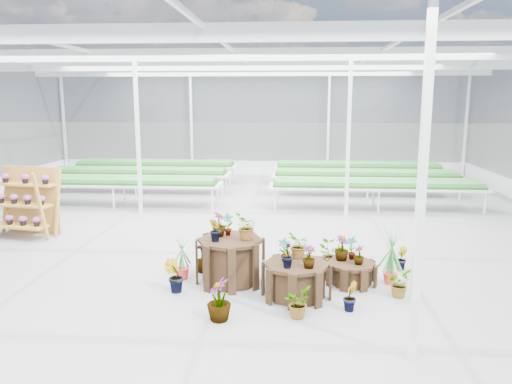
# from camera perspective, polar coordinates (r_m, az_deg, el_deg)

# --- Properties ---
(ground_plane) EXTENTS (24.00, 24.00, 0.00)m
(ground_plane) POSITION_cam_1_polar(r_m,az_deg,el_deg) (10.73, -3.73, -7.47)
(ground_plane) COLOR gray
(ground_plane) RESTS_ON ground
(greenhouse_shell) EXTENTS (18.00, 24.00, 4.50)m
(greenhouse_shell) POSITION_cam_1_polar(r_m,az_deg,el_deg) (10.25, -3.88, 4.56)
(greenhouse_shell) COLOR white
(greenhouse_shell) RESTS_ON ground
(steel_frame) EXTENTS (18.00, 24.00, 4.50)m
(steel_frame) POSITION_cam_1_polar(r_m,az_deg,el_deg) (10.25, -3.88, 4.56)
(steel_frame) COLOR silver
(steel_frame) RESTS_ON ground
(nursery_benches) EXTENTS (16.00, 7.00, 0.84)m
(nursery_benches) POSITION_cam_1_polar(r_m,az_deg,el_deg) (17.60, -0.60, 1.12)
(nursery_benches) COLOR silver
(nursery_benches) RESTS_ON ground
(plinth_tall) EXTENTS (1.40, 1.40, 0.83)m
(plinth_tall) POSITION_cam_1_polar(r_m,az_deg,el_deg) (9.20, -2.95, -7.85)
(plinth_tall) COLOR #301F10
(plinth_tall) RESTS_ON ground
(plinth_mid) EXTENTS (1.28, 1.28, 0.61)m
(plinth_mid) POSITION_cam_1_polar(r_m,az_deg,el_deg) (8.61, 4.63, -9.99)
(plinth_mid) COLOR #301F10
(plinth_mid) RESTS_ON ground
(plinth_low) EXTENTS (1.16, 1.16, 0.40)m
(plinth_low) POSITION_cam_1_polar(r_m,az_deg,el_deg) (9.37, 10.79, -9.07)
(plinth_low) COLOR #301F10
(plinth_low) RESTS_ON ground
(shelf_rack) EXTENTS (1.71, 1.09, 1.69)m
(shelf_rack) POSITION_cam_1_polar(r_m,az_deg,el_deg) (13.36, -25.15, -1.11)
(shelf_rack) COLOR #A77830
(shelf_rack) RESTS_ON ground
(nursery_plants) EXTENTS (4.52, 3.12, 1.32)m
(nursery_plants) POSITION_cam_1_polar(r_m,az_deg,el_deg) (9.03, 3.52, -7.59)
(nursery_plants) COLOR #317534
(nursery_plants) RESTS_ON ground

